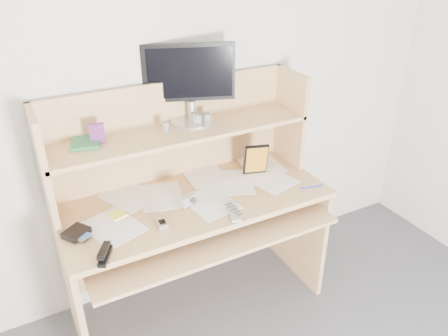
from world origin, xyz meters
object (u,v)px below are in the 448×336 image
keyboard (211,221)px  tv_remote (234,211)px  monitor (190,81)px  desk (189,200)px  game_case (256,159)px

keyboard → tv_remote: (0.08, -0.10, 0.10)m
keyboard → monitor: bearing=79.5°
desk → game_case: 0.44m
game_case → tv_remote: bearing=-120.0°
desk → game_case: size_ratio=7.33×
desk → tv_remote: bearing=-70.3°
keyboard → desk: bearing=98.6°
tv_remote → monitor: (-0.01, 0.46, 0.54)m
keyboard → monitor: 0.73m
monitor → keyboard: bearing=-80.2°
tv_remote → monitor: 0.71m
desk → keyboard: desk is taller
tv_remote → monitor: size_ratio=0.38×
tv_remote → keyboard: bearing=146.1°
game_case → keyboard: bearing=-137.7°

